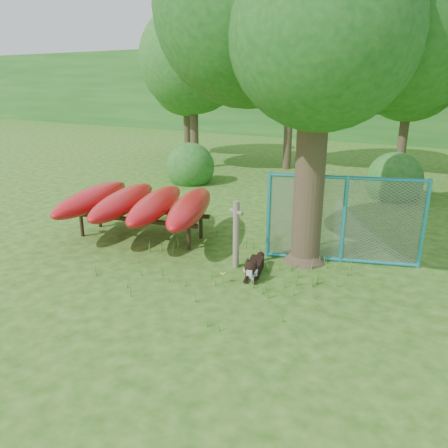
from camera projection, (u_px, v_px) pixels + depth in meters
The scene contains 13 objects.
ground at pixel (181, 292), 7.94m from camera, with size 80.00×80.00×0.00m, color #255210.
wooden_post at pixel (236, 233), 8.79m from camera, with size 0.38×0.22×1.40m.
kayak_rack at pixel (139, 203), 10.46m from camera, with size 4.38×3.91×1.14m.
husky_dog at pixel (254, 267), 8.56m from camera, with size 0.51×1.10×0.50m.
fence_section at pixel (344, 220), 8.98m from camera, with size 3.04×1.12×3.10m.
wildflower_clump at pixel (223, 274), 8.25m from camera, with size 0.10×0.09×0.22m.
bg_tree_a at pixel (193, 60), 17.86m from camera, with size 4.40×4.40×6.70m.
bg_tree_b at pixel (293, 30), 17.45m from camera, with size 5.20×5.20×8.22m.
bg_tree_c at pixel (412, 68), 16.56m from camera, with size 4.00×4.00×6.12m.
bg_tree_f at pixel (186, 79), 21.76m from camera, with size 3.60×3.60×5.55m.
shrub_left at pixel (191, 183), 16.49m from camera, with size 1.80×1.80×1.80m, color #205E1E.
shrub_mid at pixel (392, 198), 14.33m from camera, with size 1.80×1.80×1.80m, color #205E1E.
wooded_hillside at pixel (421, 91), 29.89m from camera, with size 80.00×12.00×6.00m, color #205E1E.
Camera 1 is at (4.32, -5.76, 3.65)m, focal length 35.00 mm.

